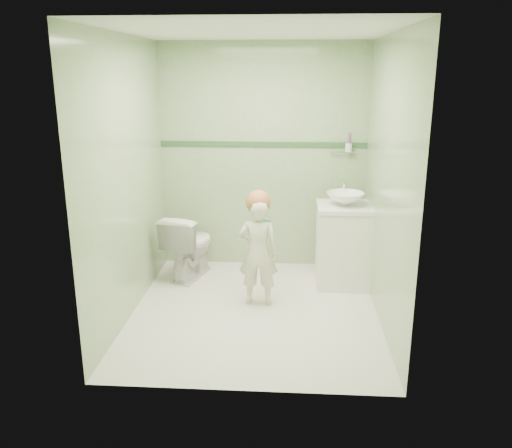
{
  "coord_description": "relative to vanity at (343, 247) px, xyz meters",
  "views": [
    {
      "loc": [
        0.3,
        -4.37,
        2.1
      ],
      "look_at": [
        0.0,
        0.15,
        0.78
      ],
      "focal_mm": 37.02,
      "sensor_mm": 36.0,
      "label": 1
    }
  ],
  "objects": [
    {
      "name": "basin",
      "position": [
        0.0,
        0.0,
        0.49
      ],
      "size": [
        0.37,
        0.37,
        0.13
      ],
      "primitive_type": "imported",
      "color": "white",
      "rests_on": "counter"
    },
    {
      "name": "room_shell",
      "position": [
        -0.84,
        -0.7,
        0.8
      ],
      "size": [
        2.5,
        2.54,
        2.4
      ],
      "color": "#8CAD7A",
      "rests_on": "ground"
    },
    {
      "name": "vanity",
      "position": [
        0.0,
        0.0,
        0.0
      ],
      "size": [
        0.52,
        0.5,
        0.8
      ],
      "primitive_type": "cube",
      "color": "white",
      "rests_on": "ground"
    },
    {
      "name": "faucet",
      "position": [
        0.0,
        0.19,
        0.57
      ],
      "size": [
        0.03,
        0.13,
        0.18
      ],
      "color": "silver",
      "rests_on": "counter"
    },
    {
      "name": "toddler",
      "position": [
        -0.82,
        -0.53,
        0.1
      ],
      "size": [
        0.37,
        0.25,
        1.01
      ],
      "primitive_type": "imported",
      "rotation": [
        0.0,
        0.0,
        3.13
      ],
      "color": "silver",
      "rests_on": "ground"
    },
    {
      "name": "hair_cap",
      "position": [
        -0.82,
        -0.51,
        0.57
      ],
      "size": [
        0.22,
        0.22,
        0.22
      ],
      "primitive_type": "sphere",
      "color": "#B1693E",
      "rests_on": "toddler"
    },
    {
      "name": "cup_holder",
      "position": [
        0.05,
        0.48,
        0.93
      ],
      "size": [
        0.26,
        0.07,
        0.21
      ],
      "color": "silver",
      "rests_on": "room_shell"
    },
    {
      "name": "trim_stripe",
      "position": [
        -0.84,
        0.54,
        0.95
      ],
      "size": [
        2.2,
        0.02,
        0.05
      ],
      "primitive_type": "cube",
      "color": "#315430",
      "rests_on": "room_shell"
    },
    {
      "name": "toilet",
      "position": [
        -1.58,
        0.1,
        -0.06
      ],
      "size": [
        0.56,
        0.76,
        0.69
      ],
      "primitive_type": "imported",
      "rotation": [
        0.0,
        0.0,
        2.86
      ],
      "color": "white",
      "rests_on": "ground"
    },
    {
      "name": "counter",
      "position": [
        0.0,
        0.0,
        0.41
      ],
      "size": [
        0.54,
        0.52,
        0.04
      ],
      "primitive_type": "cube",
      "color": "white",
      "rests_on": "vanity"
    },
    {
      "name": "ground",
      "position": [
        -0.84,
        -0.7,
        -0.4
      ],
      "size": [
        2.5,
        2.5,
        0.0
      ],
      "primitive_type": "plane",
      "color": "white",
      "rests_on": "ground"
    },
    {
      "name": "teal_toothbrush",
      "position": [
        -0.75,
        -0.66,
        0.45
      ],
      "size": [
        0.11,
        0.13,
        0.08
      ],
      "color": "#077D60",
      "rests_on": "toddler"
    }
  ]
}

